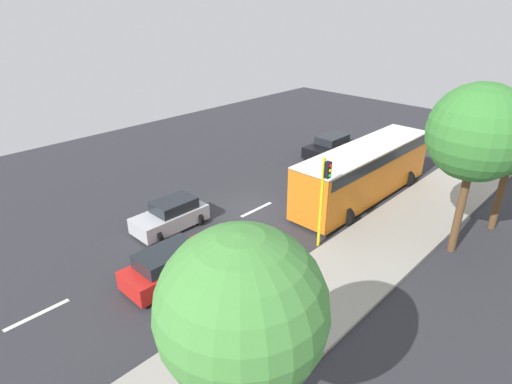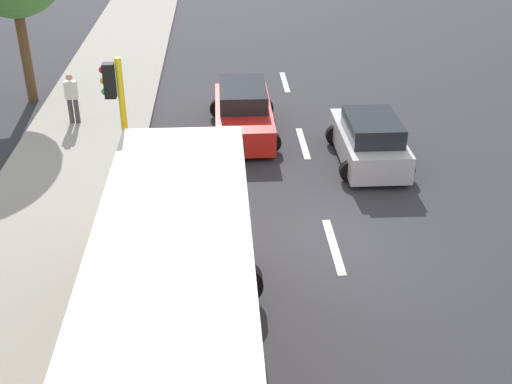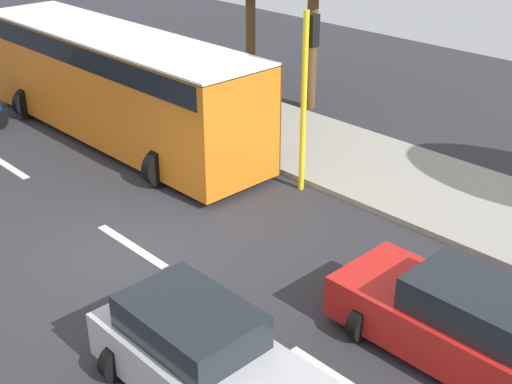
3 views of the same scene
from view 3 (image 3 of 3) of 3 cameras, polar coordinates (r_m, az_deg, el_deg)
name	(u,v)px [view 3 (image 3 of 3)]	position (r m, az deg, el deg)	size (l,w,h in m)	color
ground_plane	(132,248)	(15.04, -10.42, -4.65)	(40.00, 60.00, 0.10)	#2D2D33
sidewalk	(338,155)	(19.22, 6.95, 3.13)	(4.00, 60.00, 0.15)	#9E998E
lane_stripe_north	(347,384)	(11.38, 7.64, -15.73)	(0.20, 2.40, 0.01)	white
lane_stripe_mid	(132,246)	(15.02, -10.44, -4.47)	(0.20, 2.40, 0.01)	white
lane_stripe_south	(6,165)	(19.84, -20.31, 2.15)	(0.20, 2.40, 0.01)	white
car_red	(469,326)	(11.81, 17.53, -10.70)	(2.22, 4.52, 1.52)	red
car_silver	(201,356)	(10.73, -4.65, -13.63)	(2.15, 3.86, 1.52)	#B7B7BC
city_bus	(115,78)	(20.30, -11.78, 9.36)	(3.20, 11.00, 3.16)	orange
traffic_light_corner	(307,77)	(16.31, 4.34, 9.67)	(0.49, 0.24, 4.50)	yellow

